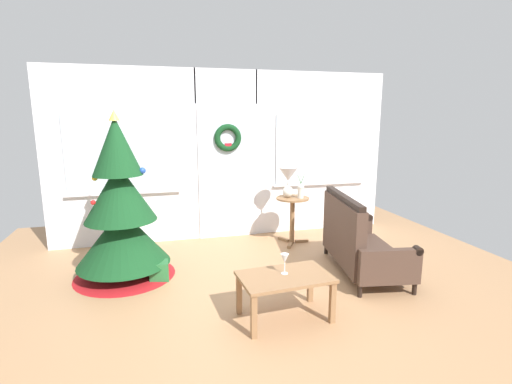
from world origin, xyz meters
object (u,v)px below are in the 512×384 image
Objects in this scene: table_lamp at (288,178)px; flower_vase at (301,190)px; coffee_table at (285,282)px; wine_glass at (285,259)px; gift_box at (159,271)px; settee_sofa at (357,242)px; side_table at (292,211)px; christmas_tree at (121,216)px.

table_lamp is 1.26× the size of flower_vase.
coffee_table is 4.49× the size of wine_glass.
table_lamp is 2.25m from gift_box.
side_table is at bearing 107.90° from settee_sofa.
christmas_tree is 2.81m from settee_sofa.
wine_glass is at bearing -45.16° from gift_box.
side_table is (2.33, 0.60, -0.24)m from christmas_tree.
christmas_tree is 1.29× the size of settee_sofa.
coffee_table is at bearing -101.83° from wine_glass.
settee_sofa reaches higher than wine_glass.
table_lamp reaches higher than flower_vase.
table_lamp is 2.18m from wine_glass.
settee_sofa reaches higher than gift_box.
side_table is 3.23× the size of gift_box.
flower_vase is at bearing -30.96° from side_table.
side_table is 2.00× the size of flower_vase.
side_table reaches higher than coffee_table.
settee_sofa is at bearing -75.82° from flower_vase.
christmas_tree is 2.21× the size of coffee_table.
settee_sofa is at bearing -12.58° from christmas_tree.
side_table is (-0.39, 1.20, 0.12)m from settee_sofa.
wine_glass is (-1.19, -0.76, 0.19)m from settee_sofa.
settee_sofa is 1.44m from coffee_table.
settee_sofa is 2.38m from gift_box.
wine_glass is (1.53, -1.37, -0.17)m from christmas_tree.
christmas_tree is at bearing 167.42° from settee_sofa.
christmas_tree is at bearing 137.23° from coffee_table.
settee_sofa is at bearing -9.30° from gift_box.
coffee_table is at bearing -46.27° from gift_box.
gift_box is at bearing -157.03° from side_table.
settee_sofa reaches higher than side_table.
table_lamp reaches higher than settee_sofa.
side_table is at bearing -33.69° from table_lamp.
coffee_table is at bearing -115.18° from flower_vase.
gift_box is at bearing -159.51° from flower_vase.
flower_vase is (-0.29, 1.14, 0.44)m from settee_sofa.
christmas_tree is at bearing 138.14° from wine_glass.
christmas_tree is 2.06m from wine_glass.
gift_box is at bearing 133.73° from coffee_table.
settee_sofa is 1.72× the size of coffee_table.
side_table is 2.17m from coffee_table.
side_table is 1.59× the size of table_lamp.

